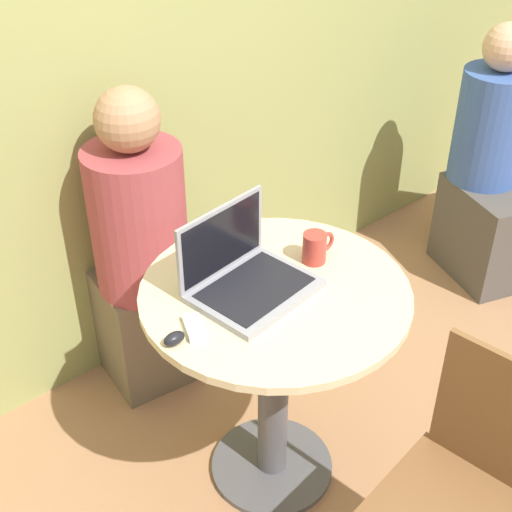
{
  "coord_description": "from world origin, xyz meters",
  "views": [
    {
      "loc": [
        -1.07,
        -1.16,
        1.96
      ],
      "look_at": [
        -0.03,
        0.05,
        0.86
      ],
      "focal_mm": 50.0,
      "sensor_mm": 36.0,
      "label": 1
    }
  ],
  "objects": [
    {
      "name": "laptop",
      "position": [
        -0.06,
        0.06,
        0.8
      ],
      "size": [
        0.35,
        0.29,
        0.23
      ],
      "color": "gray",
      "rests_on": "round_table"
    },
    {
      "name": "round_table",
      "position": [
        0.0,
        0.0,
        0.55
      ],
      "size": [
        0.76,
        0.76,
        0.76
      ],
      "color": "#4C4C51",
      "rests_on": "ground_plane"
    },
    {
      "name": "cell_phone",
      "position": [
        -0.27,
        0.01,
        0.76
      ],
      "size": [
        0.08,
        0.11,
        0.02
      ],
      "color": "silver",
      "rests_on": "round_table"
    },
    {
      "name": "computer_mouse",
      "position": [
        -0.34,
        -0.0,
        0.77
      ],
      "size": [
        0.06,
        0.04,
        0.03
      ],
      "color": "black",
      "rests_on": "round_table"
    },
    {
      "name": "back_wall",
      "position": [
        0.0,
        0.84,
        1.3
      ],
      "size": [
        7.0,
        0.05,
        2.6
      ],
      "color": "#939956",
      "rests_on": "ground_plane"
    },
    {
      "name": "coffee_cup",
      "position": [
        0.18,
        0.03,
        0.8
      ],
      "size": [
        0.11,
        0.07,
        0.09
      ],
      "color": "#B2382D",
      "rests_on": "round_table"
    },
    {
      "name": "person_seated",
      "position": [
        -0.04,
        0.68,
        0.49
      ],
      "size": [
        0.36,
        0.52,
        1.17
      ],
      "color": "brown",
      "rests_on": "ground_plane"
    },
    {
      "name": "ground_plane",
      "position": [
        0.0,
        0.0,
        0.0
      ],
      "size": [
        12.0,
        12.0,
        0.0
      ],
      "primitive_type": "plane",
      "color": "#9E704C"
    },
    {
      "name": "person_background",
      "position": [
        1.51,
        0.26,
        0.47
      ],
      "size": [
        0.42,
        0.51,
        1.13
      ],
      "color": "#4C4742",
      "rests_on": "ground_plane"
    },
    {
      "name": "chair_empty",
      "position": [
        0.05,
        -0.67,
        0.44
      ],
      "size": [
        0.45,
        0.45,
        0.83
      ],
      "color": "brown",
      "rests_on": "ground_plane"
    }
  ]
}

